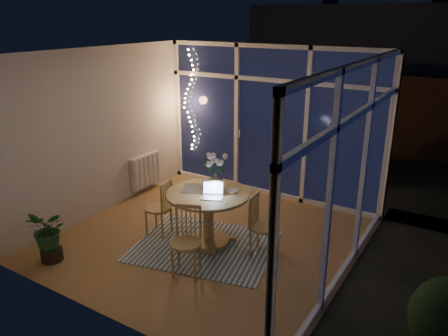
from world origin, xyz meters
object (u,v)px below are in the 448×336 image
at_px(chair_front, 186,242).
at_px(potted_plant, 49,234).
at_px(chair_left, 158,207).
at_px(flower_vase, 216,178).
at_px(dining_table, 208,218).
at_px(laptop, 212,190).
at_px(chair_right, 264,226).

distance_m(chair_front, potted_plant, 1.82).
bearing_deg(potted_plant, chair_front, 21.77).
height_order(chair_left, chair_front, chair_front).
bearing_deg(flower_vase, dining_table, -79.15).
relative_size(dining_table, potted_plant, 1.49).
distance_m(chair_left, potted_plant, 1.50).
bearing_deg(laptop, potted_plant, -165.74).
height_order(flower_vase, potted_plant, flower_vase).
bearing_deg(chair_front, dining_table, 81.13).
distance_m(dining_table, chair_right, 0.80).
distance_m(laptop, flower_vase, 0.45).
height_order(chair_right, chair_front, chair_front).
distance_m(dining_table, laptop, 0.53).
height_order(dining_table, chair_front, chair_front).
height_order(chair_right, potted_plant, chair_right).
bearing_deg(flower_vase, chair_right, -9.62).
relative_size(dining_table, chair_right, 1.33).
xyz_separation_m(dining_table, chair_front, (0.19, -0.77, 0.06)).
distance_m(dining_table, chair_left, 0.80).
xyz_separation_m(dining_table, potted_plant, (-1.50, -1.45, -0.01)).
bearing_deg(chair_left, laptop, 81.93).
bearing_deg(chair_left, flower_vase, 110.65).
bearing_deg(dining_table, flower_vase, 100.85).
relative_size(chair_right, potted_plant, 1.12).
distance_m(dining_table, chair_front, 0.80).
bearing_deg(chair_left, dining_table, 90.40).
bearing_deg(chair_left, chair_right, 91.07).
height_order(chair_front, flower_vase, flower_vase).
relative_size(chair_front, flower_vase, 4.21).
xyz_separation_m(chair_right, chair_front, (-0.59, -0.92, 0.02)).
bearing_deg(flower_vase, chair_left, -150.69).
bearing_deg(chair_right, chair_front, 141.57).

